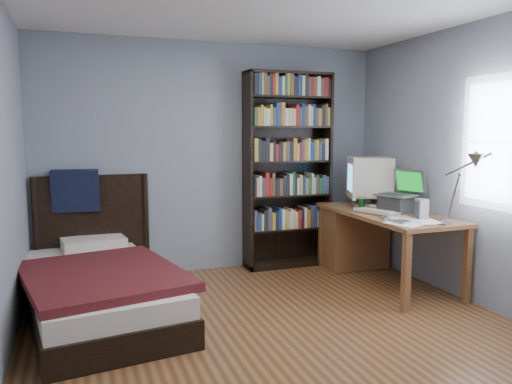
# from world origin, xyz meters

# --- Properties ---
(room) EXTENTS (4.20, 4.24, 2.50)m
(room) POSITION_xyz_m (0.03, -0.00, 1.25)
(room) COLOR #59301A
(room) RESTS_ON ground
(desk) EXTENTS (0.75, 1.67, 0.73)m
(desk) POSITION_xyz_m (1.51, 1.47, 0.42)
(desk) COLOR brown
(desk) RESTS_ON floor
(crt_monitor) EXTENTS (0.61, 0.56, 0.54)m
(crt_monitor) POSITION_xyz_m (1.57, 1.47, 1.03)
(crt_monitor) COLOR beige
(crt_monitor) RESTS_ON desk
(laptop) EXTENTS (0.45, 0.42, 0.43)m
(laptop) POSITION_xyz_m (1.60, 0.97, 0.85)
(laptop) COLOR #2D2D30
(laptop) RESTS_ON desk
(desk_lamp) EXTENTS (0.25, 0.55, 0.65)m
(desk_lamp) POSITION_xyz_m (1.46, -0.16, 1.26)
(desk_lamp) COLOR #99999E
(desk_lamp) RESTS_ON desk
(keyboard) EXTENTS (0.31, 0.48, 0.04)m
(keyboard) POSITION_xyz_m (1.36, 0.97, 0.75)
(keyboard) COLOR beige
(keyboard) RESTS_ON desk
(speaker) EXTENTS (0.10, 0.10, 0.19)m
(speaker) POSITION_xyz_m (1.56, 0.54, 0.83)
(speaker) COLOR gray
(speaker) RESTS_ON desk
(soda_can) EXTENTS (0.06, 0.06, 0.11)m
(soda_can) POSITION_xyz_m (1.37, 1.25, 0.79)
(soda_can) COLOR #083407
(soda_can) RESTS_ON desk
(mouse) EXTENTS (0.07, 0.12, 0.04)m
(mouse) POSITION_xyz_m (1.51, 1.25, 0.75)
(mouse) COLOR silver
(mouse) RESTS_ON desk
(phone_silver) EXTENTS (0.05, 0.09, 0.02)m
(phone_silver) POSITION_xyz_m (1.25, 0.68, 0.74)
(phone_silver) COLOR #ACACB0
(phone_silver) RESTS_ON desk
(phone_grey) EXTENTS (0.07, 0.10, 0.02)m
(phone_grey) POSITION_xyz_m (1.24, 0.54, 0.74)
(phone_grey) COLOR gray
(phone_grey) RESTS_ON desk
(external_drive) EXTENTS (0.14, 0.14, 0.02)m
(external_drive) POSITION_xyz_m (1.27, 0.42, 0.74)
(external_drive) COLOR gray
(external_drive) RESTS_ON desk
(bookshelf) EXTENTS (0.99, 0.30, 2.19)m
(bookshelf) POSITION_xyz_m (0.82, 1.94, 1.10)
(bookshelf) COLOR black
(bookshelf) RESTS_ON floor
(bed) EXTENTS (1.41, 2.27, 1.16)m
(bed) POSITION_xyz_m (-1.30, 1.13, 0.25)
(bed) COLOR black
(bed) RESTS_ON floor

